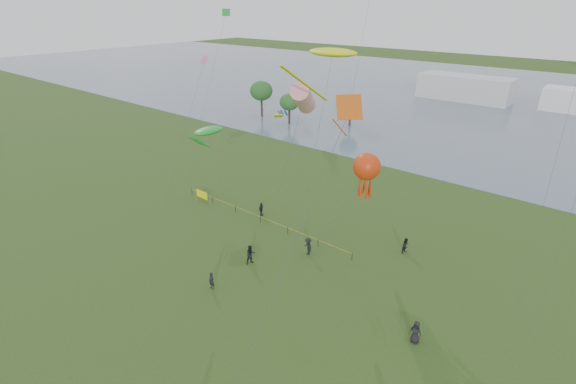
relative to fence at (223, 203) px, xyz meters
The scene contains 16 objects.
ground_plane 20.84m from the fence, 46.55° to the right, with size 400.00×400.00×0.00m, color #1F3811.
lake 86.08m from the fence, 80.42° to the left, with size 400.00×120.00×0.08m, color slate.
pavilion_left 79.95m from the fence, 88.33° to the left, with size 22.00×8.00×6.00m, color silver.
trees 41.52m from the fence, 117.31° to the left, with size 23.13×10.51×7.52m.
fence is the anchor object (origin of this frame).
spectator_a 12.68m from the fence, 30.82° to the right, with size 0.93×0.73×1.92m, color black.
spectator_b 14.31m from the fence, ahead, with size 1.17×0.67×1.81m, color black.
spectator_c 5.21m from the fence, 15.25° to the left, with size 0.93×0.39×1.59m, color black.
spectator_d 27.92m from the fence, 12.93° to the right, with size 0.89×0.58×1.83m, color black.
spectator_f 15.82m from the fence, 46.30° to the right, with size 0.59×0.39×1.61m, color black.
spectator_g 21.99m from the fence, 11.90° to the left, with size 0.79×0.62×1.63m, color black.
kite_stingray 21.89m from the fence, 19.80° to the left, with size 5.09×10.07×18.82m.
kite_windsock 16.10m from the fence, 31.07° to the left, with size 4.45×5.30×15.51m.
kite_creature 8.86m from the fence, 156.49° to the left, with size 5.55×4.58×9.03m.
kite_octopus 20.93m from the fence, ahead, with size 5.14×3.17×11.05m.
kite_delta 29.47m from the fence, 24.52° to the right, with size 3.42×8.85×18.02m.
Camera 1 is at (20.36, -15.04, 22.81)m, focal length 26.00 mm.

